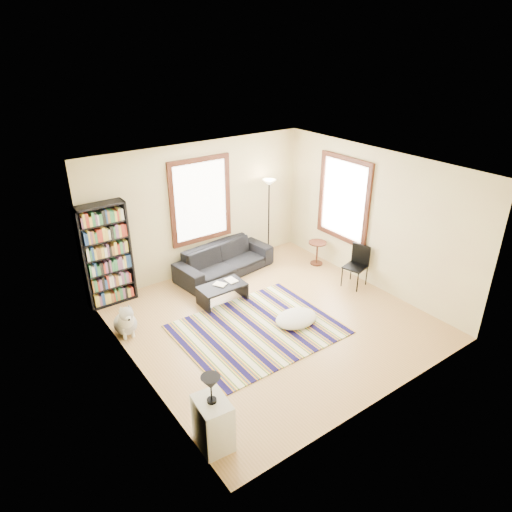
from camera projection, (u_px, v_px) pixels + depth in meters
floor at (272, 322)px, 8.34m from camera, size 5.00×5.00×0.10m
ceiling at (275, 166)px, 7.07m from camera, size 5.00×5.00×0.10m
wall_back at (199, 209)px, 9.57m from camera, size 5.00×0.10×2.80m
wall_front at (395, 319)px, 5.84m from camera, size 5.00×0.10×2.80m
wall_left at (129, 296)px, 6.37m from camera, size 0.10×5.00×2.80m
wall_right at (375, 219)px, 9.04m from camera, size 0.10×5.00×2.80m
window_back at (201, 201)px, 9.42m from camera, size 1.20×0.06×1.60m
window_right at (344, 199)px, 9.50m from camera, size 0.06×1.20×1.60m
rug at (258, 329)px, 8.03m from camera, size 2.68×2.14×0.02m
sofa at (224, 260)px, 9.82m from camera, size 1.11×2.26×0.63m
bookshelf at (106, 255)px, 8.46m from camera, size 0.90×0.30×2.00m
coffee_table at (222, 294)px, 8.81m from camera, size 0.92×0.54×0.36m
book_a at (218, 286)px, 8.67m from camera, size 0.29×0.26×0.02m
book_b at (227, 282)px, 8.84m from camera, size 0.26×0.20×0.02m
floor_cushion at (296, 318)px, 8.18m from camera, size 0.90×0.74×0.20m
floor_lamp at (269, 220)px, 10.29m from camera, size 0.33×0.33×1.86m
side_table at (317, 253)px, 10.24m from camera, size 0.52×0.52×0.54m
folding_chair at (355, 267)px, 9.27m from camera, size 0.51×0.49×0.86m
white_cabinet at (213, 423)px, 5.65m from camera, size 0.43×0.54×0.70m
table_lamp at (211, 389)px, 5.41m from camera, size 0.27×0.27×0.38m
dog at (124, 318)px, 7.83m from camera, size 0.50×0.66×0.61m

